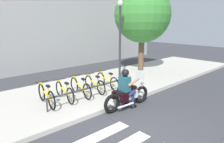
# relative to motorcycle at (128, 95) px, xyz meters

# --- Properties ---
(ground_plane) EXTENTS (48.00, 48.00, 0.00)m
(ground_plane) POSITION_rel_motorcycle_xyz_m (-1.11, -1.60, -0.47)
(ground_plane) COLOR #38383D
(sidewalk) EXTENTS (24.00, 4.40, 0.15)m
(sidewalk) POSITION_rel_motorcycle_xyz_m (-1.11, 2.41, -0.39)
(sidewalk) COLOR #B7B2A8
(sidewalk) RESTS_ON ground
(crosswalk_stripe_3) EXTENTS (2.80, 0.40, 0.01)m
(crosswalk_stripe_3) POSITION_rel_motorcycle_xyz_m (-2.41, -0.80, -0.47)
(crosswalk_stripe_3) COLOR white
(crosswalk_stripe_3) RESTS_ON ground
(motorcycle) EXTENTS (2.14, 0.65, 1.26)m
(motorcycle) POSITION_rel_motorcycle_xyz_m (0.00, 0.00, 0.00)
(motorcycle) COLOR black
(motorcycle) RESTS_ON ground
(rider) EXTENTS (0.64, 0.56, 1.46)m
(rider) POSITION_rel_motorcycle_xyz_m (-0.08, 0.01, 0.37)
(rider) COLOR #1E4C59
(rider) RESTS_ON ground
(bicycle_0) EXTENTS (0.48, 1.69, 0.80)m
(bicycle_0) POSITION_rel_motorcycle_xyz_m (-2.23, 1.87, 0.04)
(bicycle_0) COLOR black
(bicycle_0) RESTS_ON sidewalk
(bicycle_1) EXTENTS (0.48, 1.64, 0.75)m
(bicycle_1) POSITION_rel_motorcycle_xyz_m (-1.50, 1.87, 0.03)
(bicycle_1) COLOR black
(bicycle_1) RESTS_ON sidewalk
(bicycle_2) EXTENTS (0.48, 1.73, 0.78)m
(bicycle_2) POSITION_rel_motorcycle_xyz_m (-0.78, 1.87, 0.04)
(bicycle_2) COLOR black
(bicycle_2) RESTS_ON sidewalk
(bicycle_3) EXTENTS (0.48, 1.61, 0.74)m
(bicycle_3) POSITION_rel_motorcycle_xyz_m (-0.05, 1.87, 0.02)
(bicycle_3) COLOR black
(bicycle_3) RESTS_ON sidewalk
(bicycle_4) EXTENTS (0.48, 1.67, 0.75)m
(bicycle_4) POSITION_rel_motorcycle_xyz_m (0.67, 1.87, 0.03)
(bicycle_4) COLOR black
(bicycle_4) RESTS_ON sidewalk
(bike_rack) EXTENTS (3.50, 0.07, 0.49)m
(bike_rack) POSITION_rel_motorcycle_xyz_m (-0.78, 1.32, 0.09)
(bike_rack) COLOR #333338
(bike_rack) RESTS_ON sidewalk
(street_lamp) EXTENTS (0.28, 0.28, 4.13)m
(street_lamp) POSITION_rel_motorcycle_xyz_m (2.41, 2.81, 2.05)
(street_lamp) COLOR #2D2D33
(street_lamp) RESTS_ON ground
(tree_near_rack) EXTENTS (3.33, 3.33, 5.17)m
(tree_near_rack) POSITION_rel_motorcycle_xyz_m (4.67, 3.21, 3.02)
(tree_near_rack) COLOR brown
(tree_near_rack) RESTS_ON ground
(building_backdrop) EXTENTS (24.00, 1.20, 8.60)m
(building_backdrop) POSITION_rel_motorcycle_xyz_m (-1.11, 8.11, 3.83)
(building_backdrop) COLOR #989898
(building_backdrop) RESTS_ON ground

